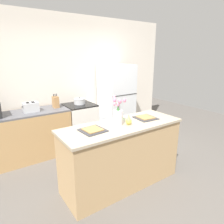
{
  "coord_description": "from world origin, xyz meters",
  "views": [
    {
      "loc": [
        -1.62,
        -2.11,
        1.89
      ],
      "look_at": [
        0.0,
        0.25,
        1.07
      ],
      "focal_mm": 32.0,
      "sensor_mm": 36.0,
      "label": 1
    }
  ],
  "objects_px": {
    "plate_setting_right": "(146,118)",
    "cooking_pot": "(80,101)",
    "stove_range": "(80,125)",
    "plate_setting_left": "(93,130)",
    "pear_figurine": "(129,121)",
    "toaster": "(31,107)",
    "refrigerator": "(116,101)",
    "knife_block": "(56,102)",
    "flower_vase": "(118,115)"
  },
  "relations": [
    {
      "from": "stove_range",
      "to": "pear_figurine",
      "type": "height_order",
      "value": "pear_figurine"
    },
    {
      "from": "plate_setting_left",
      "to": "knife_block",
      "type": "relative_size",
      "value": 1.2
    },
    {
      "from": "plate_setting_left",
      "to": "plate_setting_right",
      "type": "bearing_deg",
      "value": 0.0
    },
    {
      "from": "flower_vase",
      "to": "plate_setting_left",
      "type": "height_order",
      "value": "flower_vase"
    },
    {
      "from": "knife_block",
      "to": "pear_figurine",
      "type": "bearing_deg",
      "value": -74.91
    },
    {
      "from": "plate_setting_right",
      "to": "knife_block",
      "type": "relative_size",
      "value": 1.2
    },
    {
      "from": "flower_vase",
      "to": "toaster",
      "type": "bearing_deg",
      "value": 117.25
    },
    {
      "from": "refrigerator",
      "to": "plate_setting_left",
      "type": "xyz_separation_m",
      "value": [
        -1.51,
        -1.59,
        0.12
      ]
    },
    {
      "from": "stove_range",
      "to": "plate_setting_left",
      "type": "height_order",
      "value": "plate_setting_left"
    },
    {
      "from": "refrigerator",
      "to": "knife_block",
      "type": "xyz_separation_m",
      "value": [
        -1.44,
        0.03,
        0.17
      ]
    },
    {
      "from": "plate_setting_left",
      "to": "cooking_pot",
      "type": "distance_m",
      "value": 1.72
    },
    {
      "from": "toaster",
      "to": "cooking_pot",
      "type": "xyz_separation_m",
      "value": [
        0.98,
        0.05,
        -0.03
      ]
    },
    {
      "from": "flower_vase",
      "to": "plate_setting_right",
      "type": "relative_size",
      "value": 1.26
    },
    {
      "from": "plate_setting_right",
      "to": "stove_range",
      "type": "bearing_deg",
      "value": 102.9
    },
    {
      "from": "stove_range",
      "to": "refrigerator",
      "type": "xyz_separation_m",
      "value": [
        0.95,
        0.0,
        0.39
      ]
    },
    {
      "from": "plate_setting_right",
      "to": "toaster",
      "type": "height_order",
      "value": "toaster"
    },
    {
      "from": "pear_figurine",
      "to": "cooking_pot",
      "type": "bearing_deg",
      "value": 88.17
    },
    {
      "from": "flower_vase",
      "to": "plate_setting_left",
      "type": "distance_m",
      "value": 0.43
    },
    {
      "from": "stove_range",
      "to": "plate_setting_left",
      "type": "xyz_separation_m",
      "value": [
        -0.56,
        -1.59,
        0.51
      ]
    },
    {
      "from": "flower_vase",
      "to": "toaster",
      "type": "height_order",
      "value": "flower_vase"
    },
    {
      "from": "plate_setting_right",
      "to": "cooking_pot",
      "type": "bearing_deg",
      "value": 101.91
    },
    {
      "from": "stove_range",
      "to": "flower_vase",
      "type": "bearing_deg",
      "value": -95.63
    },
    {
      "from": "knife_block",
      "to": "plate_setting_right",
      "type": "bearing_deg",
      "value": -62.18
    },
    {
      "from": "flower_vase",
      "to": "cooking_pot",
      "type": "relative_size",
      "value": 1.71
    },
    {
      "from": "stove_range",
      "to": "toaster",
      "type": "relative_size",
      "value": 3.22
    },
    {
      "from": "pear_figurine",
      "to": "cooking_pot",
      "type": "height_order",
      "value": "pear_figurine"
    },
    {
      "from": "refrigerator",
      "to": "pear_figurine",
      "type": "height_order",
      "value": "refrigerator"
    },
    {
      "from": "refrigerator",
      "to": "plate_setting_left",
      "type": "relative_size",
      "value": 5.21
    },
    {
      "from": "flower_vase",
      "to": "cooking_pot",
      "type": "xyz_separation_m",
      "value": [
        0.18,
        1.61,
        -0.14
      ]
    },
    {
      "from": "cooking_pot",
      "to": "knife_block",
      "type": "distance_m",
      "value": 0.51
    },
    {
      "from": "plate_setting_right",
      "to": "cooking_pot",
      "type": "height_order",
      "value": "cooking_pot"
    },
    {
      "from": "flower_vase",
      "to": "stove_range",
      "type": "bearing_deg",
      "value": 84.37
    },
    {
      "from": "stove_range",
      "to": "toaster",
      "type": "bearing_deg",
      "value": -179.23
    },
    {
      "from": "flower_vase",
      "to": "toaster",
      "type": "relative_size",
      "value": 1.46
    },
    {
      "from": "plate_setting_left",
      "to": "knife_block",
      "type": "bearing_deg",
      "value": 87.32
    },
    {
      "from": "toaster",
      "to": "knife_block",
      "type": "height_order",
      "value": "knife_block"
    },
    {
      "from": "plate_setting_left",
      "to": "plate_setting_right",
      "type": "xyz_separation_m",
      "value": [
        0.93,
        0.0,
        0.0
      ]
    },
    {
      "from": "refrigerator",
      "to": "stove_range",
      "type": "bearing_deg",
      "value": -179.96
    },
    {
      "from": "flower_vase",
      "to": "knife_block",
      "type": "xyz_separation_m",
      "value": [
        -0.33,
        1.6,
        -0.09
      ]
    },
    {
      "from": "knife_block",
      "to": "cooking_pot",
      "type": "bearing_deg",
      "value": 0.67
    },
    {
      "from": "flower_vase",
      "to": "pear_figurine",
      "type": "height_order",
      "value": "flower_vase"
    },
    {
      "from": "refrigerator",
      "to": "pear_figurine",
      "type": "bearing_deg",
      "value": -120.55
    },
    {
      "from": "cooking_pot",
      "to": "knife_block",
      "type": "height_order",
      "value": "knife_block"
    },
    {
      "from": "stove_range",
      "to": "knife_block",
      "type": "relative_size",
      "value": 3.34
    },
    {
      "from": "plate_setting_left",
      "to": "cooking_pot",
      "type": "xyz_separation_m",
      "value": [
        0.59,
        1.62,
        -0.0
      ]
    },
    {
      "from": "plate_setting_left",
      "to": "plate_setting_right",
      "type": "relative_size",
      "value": 1.0
    },
    {
      "from": "toaster",
      "to": "cooking_pot",
      "type": "bearing_deg",
      "value": 2.62
    },
    {
      "from": "pear_figurine",
      "to": "flower_vase",
      "type": "bearing_deg",
      "value": 145.03
    },
    {
      "from": "pear_figurine",
      "to": "toaster",
      "type": "bearing_deg",
      "value": 119.37
    },
    {
      "from": "plate_setting_left",
      "to": "toaster",
      "type": "bearing_deg",
      "value": 104.17
    }
  ]
}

